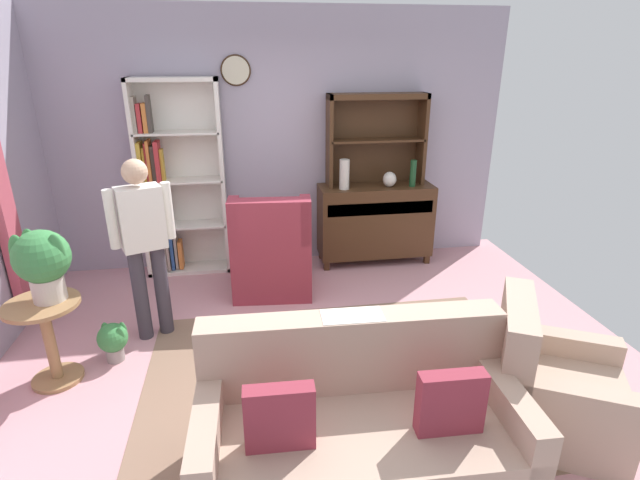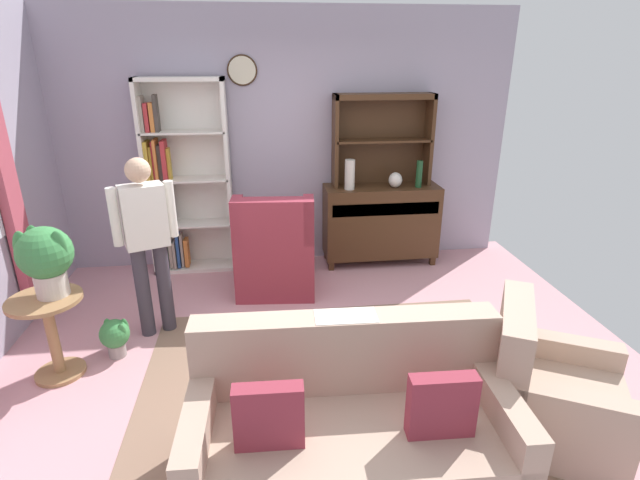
% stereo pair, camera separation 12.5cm
% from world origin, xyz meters
% --- Properties ---
extents(ground_plane, '(5.40, 4.60, 0.02)m').
position_xyz_m(ground_plane, '(0.00, 0.00, -0.01)').
color(ground_plane, '#C68C93').
extents(wall_back, '(5.00, 0.09, 2.80)m').
position_xyz_m(wall_back, '(0.00, 2.13, 1.40)').
color(wall_back, '#A399AD').
rests_on(wall_back, ground_plane).
extents(area_rug, '(2.99, 2.19, 0.01)m').
position_xyz_m(area_rug, '(0.20, -0.30, 0.00)').
color(area_rug, '#846651').
rests_on(area_rug, ground_plane).
extents(bookshelf, '(0.90, 0.30, 2.10)m').
position_xyz_m(bookshelf, '(-1.21, 1.94, 0.98)').
color(bookshelf, silver).
rests_on(bookshelf, ground_plane).
extents(sideboard, '(1.30, 0.45, 0.92)m').
position_xyz_m(sideboard, '(1.01, 1.86, 0.51)').
color(sideboard, '#422816').
rests_on(sideboard, ground_plane).
extents(sideboard_hutch, '(1.10, 0.26, 1.00)m').
position_xyz_m(sideboard_hutch, '(1.01, 1.97, 1.56)').
color(sideboard_hutch, '#422816').
rests_on(sideboard_hutch, sideboard).
extents(vase_tall, '(0.11, 0.11, 0.33)m').
position_xyz_m(vase_tall, '(0.62, 1.78, 1.08)').
color(vase_tall, beige).
rests_on(vase_tall, sideboard).
extents(vase_round, '(0.15, 0.15, 0.17)m').
position_xyz_m(vase_round, '(1.14, 1.79, 1.01)').
color(vase_round, beige).
rests_on(vase_round, sideboard).
extents(bottle_wine, '(0.07, 0.07, 0.30)m').
position_xyz_m(bottle_wine, '(1.40, 1.77, 1.07)').
color(bottle_wine, '#194223').
rests_on(bottle_wine, sideboard).
extents(couch_floral, '(1.83, 0.91, 0.90)m').
position_xyz_m(couch_floral, '(0.10, -1.17, 0.31)').
color(couch_floral, tan).
rests_on(couch_floral, ground_plane).
extents(armchair_floral, '(1.04, 1.03, 0.88)m').
position_xyz_m(armchair_floral, '(1.41, -1.01, 0.29)').
color(armchair_floral, tan).
rests_on(armchair_floral, ground_plane).
extents(wingback_chair, '(0.85, 0.87, 1.05)m').
position_xyz_m(wingback_chair, '(-0.23, 1.25, 0.38)').
color(wingback_chair, maroon).
rests_on(wingback_chair, ground_plane).
extents(plant_stand, '(0.52, 0.52, 0.66)m').
position_xyz_m(plant_stand, '(-1.94, 0.03, 0.41)').
color(plant_stand, '#997047').
rests_on(plant_stand, ground_plane).
extents(potted_plant_large, '(0.38, 0.38, 0.53)m').
position_xyz_m(potted_plant_large, '(-1.89, 0.08, 0.97)').
color(potted_plant_large, beige).
rests_on(potted_plant_large, plant_stand).
extents(potted_plant_small, '(0.24, 0.24, 0.33)m').
position_xyz_m(potted_plant_small, '(-1.57, 0.23, 0.19)').
color(potted_plant_small, gray).
rests_on(potted_plant_small, ground_plane).
extents(person_reading, '(0.51, 0.31, 1.56)m').
position_xyz_m(person_reading, '(-1.30, 0.58, 0.91)').
color(person_reading, '#38333D').
rests_on(person_reading, ground_plane).
extents(coffee_table, '(0.80, 0.50, 0.42)m').
position_xyz_m(coffee_table, '(0.14, -0.31, 0.35)').
color(coffee_table, '#422816').
rests_on(coffee_table, ground_plane).
extents(book_stack, '(0.22, 0.15, 0.05)m').
position_xyz_m(book_stack, '(0.02, -0.39, 0.44)').
color(book_stack, '#3F3833').
rests_on(book_stack, coffee_table).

